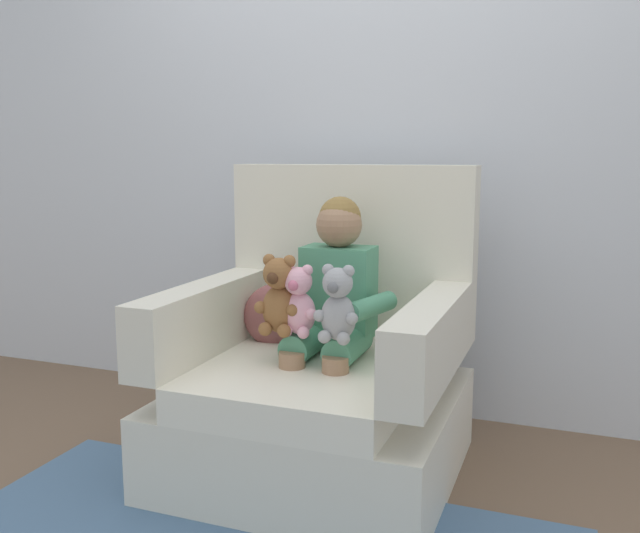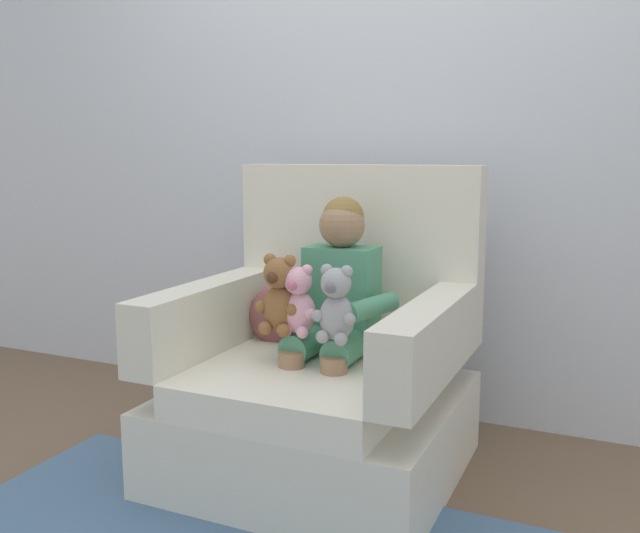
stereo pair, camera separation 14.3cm
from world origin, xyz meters
The scene contains 8 objects.
ground_plane centered at (0.00, 0.00, 0.00)m, with size 8.00×8.00×0.00m, color brown.
back_wall centered at (0.00, 0.79, 1.30)m, with size 6.00×0.10×2.60m, color silver.
armchair centered at (0.00, 0.06, 0.35)m, with size 1.00×0.96×1.12m.
seated_child centered at (0.03, 0.08, 0.64)m, with size 0.45×0.39×0.82m.
plush_brown centered at (-0.10, -0.09, 0.67)m, with size 0.17×0.14×0.28m.
plush_pink centered at (-0.03, -0.08, 0.66)m, with size 0.15×0.12×0.25m.
plush_grey centered at (0.12, -0.11, 0.66)m, with size 0.16×0.13×0.26m.
throw_pillow centered at (-0.24, 0.18, 0.53)m, with size 0.26×0.12×0.26m, color #8C4C4C.
Camera 2 is at (0.99, -2.18, 1.16)m, focal length 38.58 mm.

